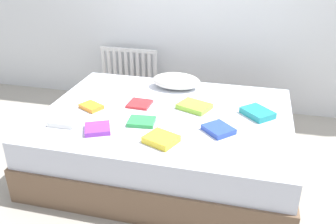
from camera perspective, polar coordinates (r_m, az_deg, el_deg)
ground_plane at (r=3.12m, az=-0.22°, el=-8.34°), size 8.00×8.00×0.00m
bed at (r=2.99m, az=-0.23°, el=-4.43°), size 2.00×1.50×0.50m
radiator at (r=4.18m, az=-6.19°, el=6.59°), size 0.67×0.04×0.52m
pillow at (r=3.32m, az=1.31°, el=4.97°), size 0.45×0.28×0.14m
textbook_red at (r=3.00m, az=-4.54°, el=1.31°), size 0.19×0.19×0.02m
textbook_blue at (r=2.60m, az=8.06°, el=-2.76°), size 0.26×0.26×0.04m
textbook_green at (r=2.70m, az=-4.22°, el=-1.54°), size 0.21×0.18×0.03m
textbook_purple at (r=2.64m, az=-11.19°, el=-2.64°), size 0.24×0.24×0.03m
textbook_teal at (r=2.89m, az=14.10°, el=-0.13°), size 0.29×0.29×0.05m
textbook_lime at (r=2.93m, az=4.22°, el=0.91°), size 0.30×0.27×0.04m
textbook_yellow at (r=2.45m, az=-1.10°, el=-4.36°), size 0.26×0.24×0.05m
textbook_white at (r=2.80m, az=-16.24°, el=-1.47°), size 0.21×0.16×0.04m
textbook_orange at (r=2.99m, az=-12.15°, el=0.85°), size 0.22×0.19×0.03m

